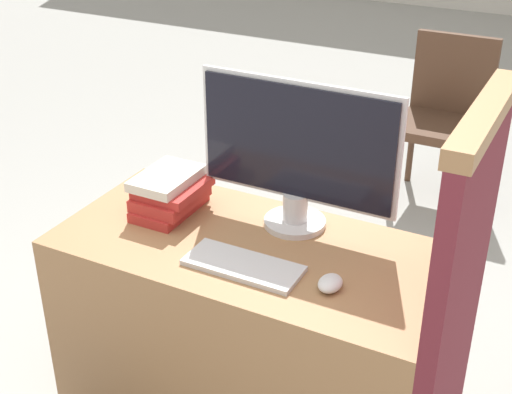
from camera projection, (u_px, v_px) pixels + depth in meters
desk at (251, 337)px, 2.39m from camera, size 1.23×0.60×0.73m
carrel_divider at (453, 320)px, 1.99m from camera, size 0.07×0.61×1.29m
monitor at (297, 152)px, 2.21m from camera, size 0.66×0.20×0.49m
keyboard at (243, 265)px, 2.10m from camera, size 0.35×0.15×0.02m
mouse at (330, 283)px, 2.00m from camera, size 0.07×0.09×0.04m
book_stack at (170, 193)px, 2.38m from camera, size 0.20×0.26×0.14m
far_chair at (445, 111)px, 3.84m from camera, size 0.44×0.44×0.90m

